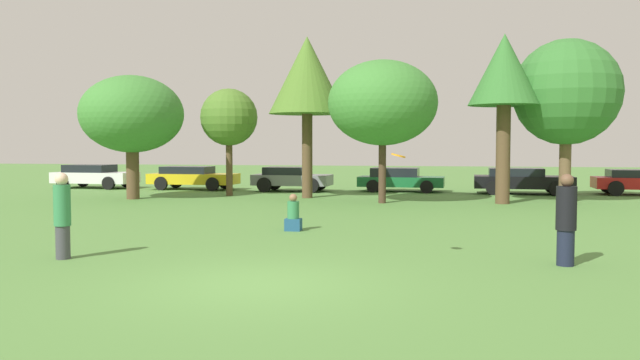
% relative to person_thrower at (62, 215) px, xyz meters
% --- Properties ---
extents(ground_plane, '(120.00, 120.00, 0.00)m').
position_rel_person_thrower_xyz_m(ground_plane, '(4.49, -1.54, -0.89)').
color(ground_plane, '#54843D').
extents(person_thrower, '(0.33, 0.33, 1.74)m').
position_rel_person_thrower_xyz_m(person_thrower, '(0.00, 0.00, 0.00)').
color(person_thrower, '#3F3F47').
rests_on(person_thrower, ground).
extents(person_catcher, '(0.38, 0.38, 1.75)m').
position_rel_person_thrower_xyz_m(person_catcher, '(9.80, 1.07, -0.02)').
color(person_catcher, '#191E33').
rests_on(person_catcher, ground).
extents(frisbee, '(0.28, 0.28, 0.10)m').
position_rel_person_thrower_xyz_m(frisbee, '(6.65, 0.78, 1.20)').
color(frisbee, orange).
extents(bystander_sitting, '(0.42, 0.35, 0.99)m').
position_rel_person_thrower_xyz_m(bystander_sitting, '(3.62, 4.98, -0.49)').
color(bystander_sitting, navy).
rests_on(bystander_sitting, ground).
extents(tree_0, '(4.33, 4.33, 5.22)m').
position_rel_person_thrower_xyz_m(tree_0, '(-5.29, 13.56, 2.67)').
color(tree_0, brown).
rests_on(tree_0, ground).
extents(tree_1, '(2.56, 2.56, 4.82)m').
position_rel_person_thrower_xyz_m(tree_1, '(-1.83, 16.00, 2.62)').
color(tree_1, brown).
rests_on(tree_1, ground).
extents(tree_2, '(3.31, 3.31, 6.94)m').
position_rel_person_thrower_xyz_m(tree_2, '(1.87, 15.47, 4.32)').
color(tree_2, brown).
rests_on(tree_2, ground).
extents(tree_3, '(4.29, 4.29, 5.60)m').
position_rel_person_thrower_xyz_m(tree_3, '(5.27, 13.54, 3.04)').
color(tree_3, '#473323').
rests_on(tree_3, ground).
extents(tree_4, '(2.76, 2.76, 6.58)m').
position_rel_person_thrower_xyz_m(tree_4, '(9.92, 14.15, 4.15)').
color(tree_4, brown).
rests_on(tree_4, ground).
extents(tree_5, '(4.19, 4.19, 6.48)m').
position_rel_person_thrower_xyz_m(tree_5, '(12.42, 15.22, 3.47)').
color(tree_5, brown).
rests_on(tree_5, ground).
extents(parked_car_white, '(4.36, 2.16, 1.25)m').
position_rel_person_thrower_xyz_m(parked_car_white, '(-10.52, 19.55, -0.22)').
color(parked_car_white, silver).
rests_on(parked_car_white, ground).
extents(parked_car_yellow, '(4.57, 2.02, 1.19)m').
position_rel_person_thrower_xyz_m(parked_car_yellow, '(-4.99, 19.49, -0.24)').
color(parked_car_yellow, gold).
rests_on(parked_car_yellow, ground).
extents(parked_car_grey, '(3.89, 2.02, 1.20)m').
position_rel_person_thrower_xyz_m(parked_car_grey, '(0.29, 19.20, -0.24)').
color(parked_car_grey, slate).
rests_on(parked_car_grey, ground).
extents(parked_car_green, '(4.22, 2.06, 1.17)m').
position_rel_person_thrower_xyz_m(parked_car_green, '(5.59, 19.95, -0.28)').
color(parked_car_green, '#196633').
rests_on(parked_car_green, ground).
extents(parked_car_black, '(4.52, 2.18, 1.21)m').
position_rel_person_thrower_xyz_m(parked_car_black, '(11.28, 19.39, -0.23)').
color(parked_car_black, black).
rests_on(parked_car_black, ground).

